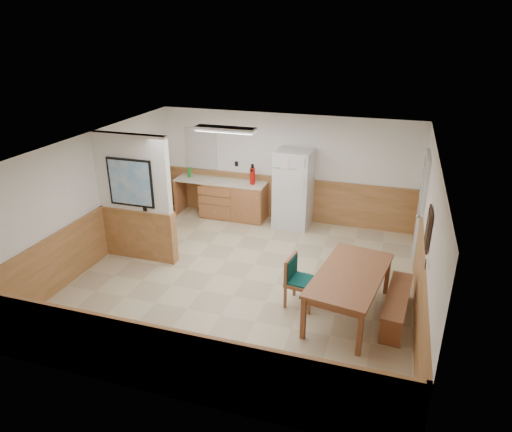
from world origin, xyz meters
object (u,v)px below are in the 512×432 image
(dining_chair, at_px, (297,277))
(dining_table, at_px, (350,278))
(soap_bottle, at_px, (189,172))
(dining_bench, at_px, (397,301))
(refrigerator, at_px, (293,189))
(fire_extinguisher, at_px, (252,175))

(dining_chair, bearing_deg, dining_table, 4.88)
(dining_chair, height_order, soap_bottle, soap_bottle)
(dining_bench, distance_m, dining_chair, 1.60)
(refrigerator, distance_m, soap_bottle, 2.59)
(dining_table, relative_size, dining_bench, 1.36)
(refrigerator, relative_size, fire_extinguisher, 3.75)
(dining_table, bearing_deg, fire_extinguisher, 138.76)
(dining_chair, bearing_deg, fire_extinguisher, 127.90)
(dining_bench, distance_m, soap_bottle, 5.92)
(refrigerator, height_order, fire_extinguisher, refrigerator)
(refrigerator, xyz_separation_m, soap_bottle, (-2.58, 0.07, 0.13))
(dining_bench, bearing_deg, dining_table, -168.02)
(dining_table, height_order, soap_bottle, soap_bottle)
(refrigerator, bearing_deg, dining_bench, -48.89)
(dining_table, bearing_deg, soap_bottle, 151.96)
(dining_table, distance_m, dining_bench, 0.81)
(dining_bench, xyz_separation_m, soap_bottle, (-4.98, 3.14, 0.68))
(dining_table, bearing_deg, dining_chair, -174.29)
(dining_table, bearing_deg, refrigerator, 126.89)
(dining_chair, relative_size, soap_bottle, 3.49)
(dining_chair, relative_size, fire_extinguisher, 1.78)
(refrigerator, distance_m, fire_extinguisher, 1.00)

